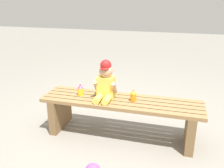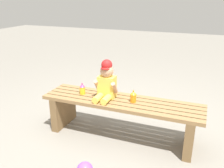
# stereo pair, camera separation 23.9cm
# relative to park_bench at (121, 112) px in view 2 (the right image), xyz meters

# --- Properties ---
(ground_plane) EXTENTS (16.00, 16.00, 0.00)m
(ground_plane) POSITION_rel_park_bench_xyz_m (0.00, -0.00, -0.28)
(ground_plane) COLOR gray
(park_bench) EXTENTS (1.63, 0.41, 0.41)m
(park_bench) POSITION_rel_park_bench_xyz_m (0.00, 0.00, 0.00)
(park_bench) COLOR olive
(park_bench) RESTS_ON ground_plane
(child_figure) EXTENTS (0.23, 0.27, 0.40)m
(child_figure) POSITION_rel_park_bench_xyz_m (-0.16, -0.00, 0.31)
(child_figure) COLOR #F2C64C
(child_figure) RESTS_ON park_bench
(sippy_cup_left) EXTENTS (0.06, 0.06, 0.12)m
(sippy_cup_left) POSITION_rel_park_bench_xyz_m (-0.44, -0.00, 0.19)
(sippy_cup_left) COLOR yellow
(sippy_cup_left) RESTS_ON park_bench
(sippy_cup_right) EXTENTS (0.06, 0.06, 0.12)m
(sippy_cup_right) POSITION_rel_park_bench_xyz_m (0.12, -0.00, 0.19)
(sippy_cup_right) COLOR orange
(sippy_cup_right) RESTS_ON park_bench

